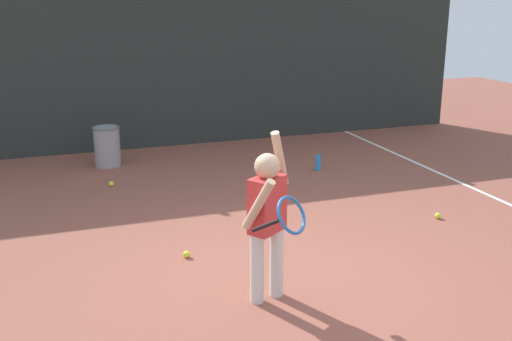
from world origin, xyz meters
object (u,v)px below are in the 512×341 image
ball_hopper (107,146)px  tennis_ball_3 (187,254)px  tennis_ball_2 (269,162)px  tennis_ball_1 (111,184)px  tennis_player (268,214)px  tennis_ball_0 (438,216)px  water_bottle (318,163)px

ball_hopper → tennis_ball_3: bearing=-84.6°
tennis_ball_2 → tennis_ball_1: bearing=-173.0°
tennis_player → tennis_ball_3: size_ratio=20.46×
tennis_ball_1 → tennis_ball_2: 2.25m
tennis_ball_0 → tennis_ball_2: bearing=110.3°
tennis_ball_2 → tennis_player: bearing=-110.8°
water_bottle → tennis_ball_1: bearing=175.5°
water_bottle → tennis_ball_2: water_bottle is taller
tennis_ball_3 → tennis_ball_1: bearing=99.3°
tennis_ball_1 → tennis_ball_3: (0.40, -2.43, 0.00)m
tennis_player → tennis_ball_2: tennis_player is taller
tennis_player → tennis_ball_0: 2.70m
tennis_player → water_bottle: tennis_player is taller
water_bottle → tennis_ball_1: (-2.77, 0.22, -0.08)m
tennis_ball_1 → tennis_ball_3: same height
water_bottle → tennis_ball_3: 3.24m
ball_hopper → tennis_ball_3: ball_hopper is taller
tennis_player → tennis_ball_2: size_ratio=20.46×
ball_hopper → water_bottle: (2.69, -1.21, -0.18)m
tennis_player → tennis_ball_2: bearing=35.3°
tennis_ball_3 → water_bottle: bearing=42.9°
tennis_player → tennis_ball_1: bearing=69.6°
tennis_ball_0 → tennis_ball_3: same height
tennis_ball_0 → tennis_ball_1: bearing=143.7°
water_bottle → tennis_ball_1: size_ratio=3.33×
tennis_player → tennis_ball_0: size_ratio=20.46×
water_bottle → tennis_ball_0: size_ratio=3.33×
ball_hopper → tennis_ball_0: ball_hopper is taller
ball_hopper → tennis_ball_3: size_ratio=8.52×
tennis_player → ball_hopper: (-0.75, 4.42, -0.44)m
water_bottle → tennis_ball_0: (0.43, -2.13, -0.08)m
tennis_ball_2 → tennis_ball_3: 3.26m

